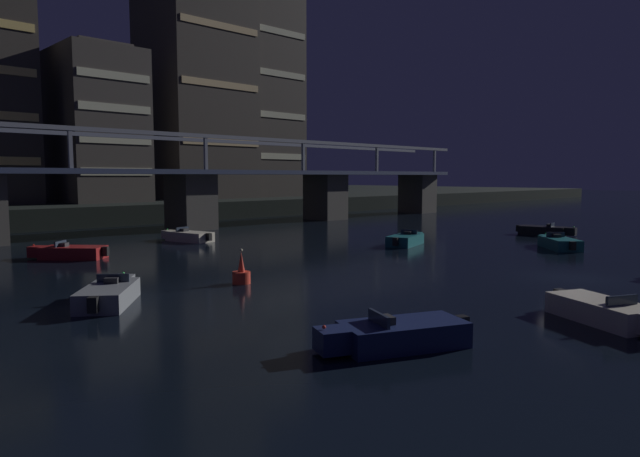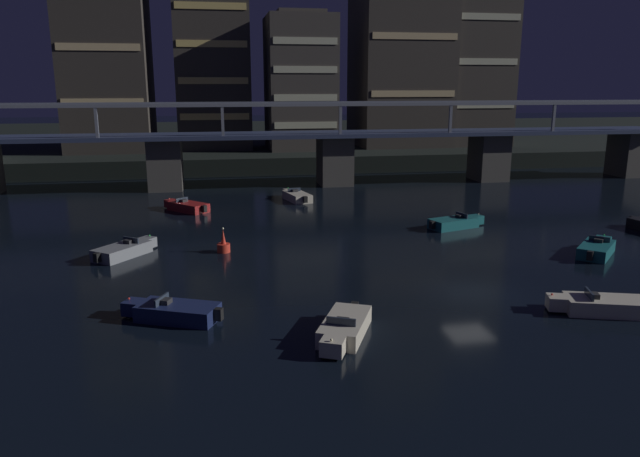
{
  "view_description": "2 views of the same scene",
  "coord_description": "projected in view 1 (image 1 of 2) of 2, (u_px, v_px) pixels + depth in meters",
  "views": [
    {
      "loc": [
        -29.69,
        -11.81,
        5.34
      ],
      "look_at": [
        -3.28,
        15.66,
        1.78
      ],
      "focal_mm": 31.44,
      "sensor_mm": 36.0,
      "label": 1
    },
    {
      "loc": [
        -13.95,
        -29.71,
        11.31
      ],
      "look_at": [
        -6.56,
        11.13,
        1.31
      ],
      "focal_mm": 33.65,
      "sensor_mm": 36.0,
      "label": 2
    }
  ],
  "objects": [
    {
      "name": "ground_plane",
      "position": [
        571.0,
        278.0,
        29.46
      ],
      "size": [
        400.0,
        400.0,
        0.0
      ],
      "primitive_type": "plane",
      "color": "black"
    },
    {
      "name": "river_bridge",
      "position": [
        191.0,
        190.0,
        56.26
      ],
      "size": [
        82.04,
        6.4,
        9.38
      ],
      "color": "#4C4944",
      "rests_on": "ground"
    },
    {
      "name": "far_riverbank",
      "position": [
        36.0,
        202.0,
        90.99
      ],
      "size": [
        240.0,
        80.0,
        2.2
      ],
      "primitive_type": "cube",
      "color": "black",
      "rests_on": "ground"
    },
    {
      "name": "speedboat_far_center",
      "position": [
        397.0,
        334.0,
        17.48
      ],
      "size": [
        5.02,
        3.23,
        1.16
      ],
      "color": "#19234C",
      "rests_on": "ground"
    },
    {
      "name": "speedboat_far_left",
      "position": [
        406.0,
        240.0,
        43.69
      ],
      "size": [
        5.14,
        2.93,
        1.16
      ],
      "color": "#196066",
      "rests_on": "ground"
    },
    {
      "name": "speedboat_mid_right",
      "position": [
        559.0,
        243.0,
        41.46
      ],
      "size": [
        4.37,
        4.41,
        1.16
      ],
      "color": "#196066",
      "rests_on": "ground"
    },
    {
      "name": "tower_central",
      "position": [
        97.0,
        126.0,
        68.92
      ],
      "size": [
        9.38,
        10.86,
        19.02
      ],
      "color": "#423D38",
      "rests_on": "far_riverbank"
    },
    {
      "name": "channel_buoy",
      "position": [
        241.0,
        274.0,
        27.91
      ],
      "size": [
        0.9,
        0.9,
        1.76
      ],
      "color": "red",
      "rests_on": "ground"
    },
    {
      "name": "speedboat_near_right",
      "position": [
        188.0,
        236.0,
        46.11
      ],
      "size": [
        2.64,
        5.21,
        1.16
      ],
      "color": "beige",
      "rests_on": "ground"
    },
    {
      "name": "tower_east_tall",
      "position": [
        196.0,
        61.0,
        80.72
      ],
      "size": [
        13.4,
        13.18,
        39.71
      ],
      "color": "#38332D",
      "rests_on": "far_riverbank"
    },
    {
      "name": "speedboat_far_right",
      "position": [
        110.0,
        294.0,
        23.51
      ],
      "size": [
        4.04,
        4.66,
        1.16
      ],
      "color": "gray",
      "rests_on": "ground"
    },
    {
      "name": "tower_east_low",
      "position": [
        258.0,
        98.0,
        88.92
      ],
      "size": [
        9.84,
        12.28,
        31.39
      ],
      "color": "#38332D",
      "rests_on": "far_riverbank"
    },
    {
      "name": "speedboat_near_left",
      "position": [
        545.0,
        231.0,
        50.99
      ],
      "size": [
        2.5,
        5.22,
        1.16
      ],
      "color": "black",
      "rests_on": "ground"
    },
    {
      "name": "speedboat_mid_center",
      "position": [
        70.0,
        252.0,
        36.39
      ],
      "size": [
        4.27,
        4.49,
        1.16
      ],
      "color": "maroon",
      "rests_on": "ground"
    },
    {
      "name": "speedboat_mid_left",
      "position": [
        607.0,
        312.0,
        20.37
      ],
      "size": [
        3.3,
        4.99,
        1.16
      ],
      "color": "beige",
      "rests_on": "ground"
    }
  ]
}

